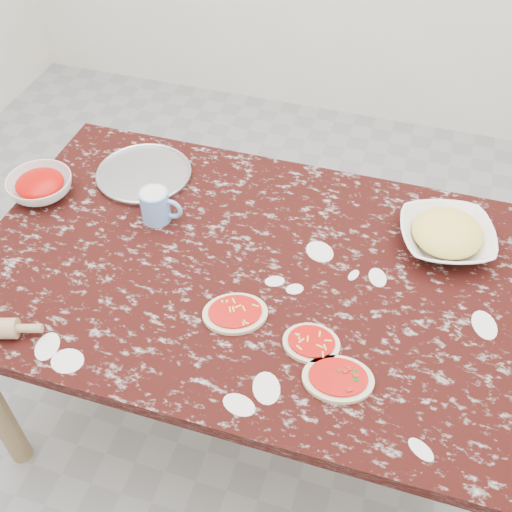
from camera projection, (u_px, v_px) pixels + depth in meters
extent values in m
plane|color=gray|center=(256.00, 406.00, 2.28)|extent=(4.00, 4.00, 0.00)
cube|color=black|center=(256.00, 273.00, 1.76)|extent=(1.60, 1.00, 0.04)
cube|color=#8E7350|center=(256.00, 287.00, 1.80)|extent=(1.50, 0.90, 0.08)
cylinder|color=#8E7350|center=(114.00, 222.00, 2.45)|extent=(0.07, 0.07, 0.71)
cylinder|color=#8E7350|center=(489.00, 305.00, 2.16)|extent=(0.07, 0.07, 0.71)
cylinder|color=#B2B2B7|center=(144.00, 174.00, 2.02)|extent=(0.33, 0.33, 0.01)
imported|color=white|center=(41.00, 187.00, 1.94)|extent=(0.26, 0.26, 0.06)
imported|color=white|center=(446.00, 237.00, 1.78)|extent=(0.33, 0.33, 0.07)
cylinder|color=#73A2E7|center=(155.00, 206.00, 1.85)|extent=(0.09, 0.09, 0.10)
torus|color=#73A2E7|center=(171.00, 209.00, 1.84)|extent=(0.07, 0.02, 0.07)
cylinder|color=silver|center=(154.00, 197.00, 1.82)|extent=(0.07, 0.07, 0.01)
ellipsoid|color=beige|center=(235.00, 314.00, 1.62)|extent=(0.21, 0.19, 0.01)
ellipsoid|color=red|center=(235.00, 312.00, 1.61)|extent=(0.17, 0.16, 0.00)
ellipsoid|color=beige|center=(311.00, 343.00, 1.55)|extent=(0.15, 0.13, 0.01)
ellipsoid|color=red|center=(311.00, 341.00, 1.55)|extent=(0.12, 0.10, 0.00)
ellipsoid|color=beige|center=(338.00, 379.00, 1.48)|extent=(0.19, 0.16, 0.01)
ellipsoid|color=red|center=(338.00, 377.00, 1.48)|extent=(0.16, 0.13, 0.00)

